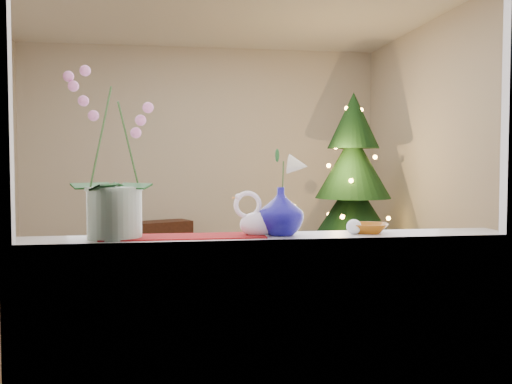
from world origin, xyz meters
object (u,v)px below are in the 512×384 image
orchid_pot (114,153)px  paperweight (354,227)px  side_table (162,242)px  swan (258,215)px  xmas_tree (353,184)px  blue_vase (281,208)px  amber_dish (368,229)px

orchid_pot → paperweight: bearing=-1.3°
side_table → orchid_pot: bearing=-116.6°
swan → paperweight: swan is taller
orchid_pot → side_table: orchid_pot is taller
paperweight → xmas_tree: bearing=71.5°
xmas_tree → blue_vase: bearing=-113.2°
orchid_pot → xmas_tree: xmas_tree is taller
swan → side_table: size_ratio=0.32×
blue_vase → orchid_pot: bearing=179.8°
swan → paperweight: bearing=-7.3°
paperweight → swan: bearing=178.1°
blue_vase → paperweight: size_ratio=3.63×
orchid_pot → side_table: 4.69m
swan → amber_dish: swan is taller
paperweight → blue_vase: bearing=176.4°
amber_dish → xmas_tree: size_ratio=0.08×
xmas_tree → amber_dish: bearing=-107.5°
orchid_pot → swan: (0.61, -0.01, -0.27)m
orchid_pot → blue_vase: bearing=-0.2°
blue_vase → side_table: bearing=97.1°
swan → xmas_tree: size_ratio=0.11×
orchid_pot → swan: size_ratio=3.31×
swan → amber_dish: size_ratio=1.40×
side_table → paperweight: bearing=-103.7°
amber_dish → xmas_tree: bearing=72.5°
swan → blue_vase: blue_vase is taller
orchid_pot → side_table: (0.15, 4.58, -1.02)m
blue_vase → amber_dish: (0.41, 0.01, -0.10)m
blue_vase → xmas_tree: bearing=66.8°
paperweight → orchid_pot: bearing=178.7°
orchid_pot → xmas_tree: bearing=57.8°
swan → amber_dish: (0.51, 0.02, -0.07)m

